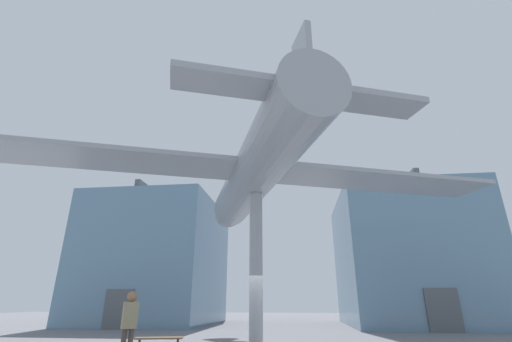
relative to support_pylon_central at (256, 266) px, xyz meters
name	(u,v)px	position (x,y,z in m)	size (l,w,h in m)	color
glass_pavilion_left	(158,261)	(-9.45, 13.57, 1.71)	(9.07, 10.82, 9.69)	#60849E
glass_pavilion_right	(405,258)	(9.45, 13.57, 1.71)	(9.07, 10.82, 9.69)	#60849E
support_pylon_central	(256,266)	(0.00, 0.00, 0.00)	(0.50, 0.50, 5.69)	#999EA3
suspended_airplane	(255,173)	(-0.09, 0.26, 3.85)	(21.28, 14.61, 3.13)	#93999E
visitor_person	(129,321)	(-3.18, -3.29, -1.73)	(0.45, 0.41, 1.89)	#4C4238
plaza_bench	(159,339)	(-3.11, -1.10, -2.41)	(1.60, 0.77, 0.50)	brown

